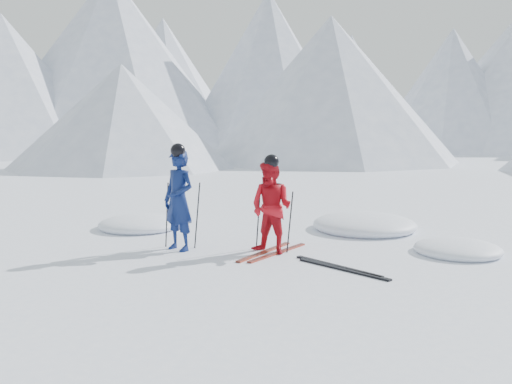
# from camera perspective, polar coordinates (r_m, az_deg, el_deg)

# --- Properties ---
(ground) EXTENTS (160.00, 160.00, 0.00)m
(ground) POSITION_cam_1_polar(r_m,az_deg,el_deg) (8.53, 11.90, -8.15)
(ground) COLOR white
(ground) RESTS_ON ground
(mountain_range) EXTENTS (106.15, 62.94, 15.53)m
(mountain_range) POSITION_cam_1_polar(r_m,az_deg,el_deg) (44.10, 22.38, 12.26)
(mountain_range) COLOR #B2BCD1
(mountain_range) RESTS_ON ground
(skier_blue) EXTENTS (0.77, 0.66, 1.80)m
(skier_blue) POSITION_cam_1_polar(r_m,az_deg,el_deg) (9.68, -8.14, -0.86)
(skier_blue) COLOR #0D1C50
(skier_blue) RESTS_ON ground
(skier_red) EXTENTS (0.94, 0.83, 1.62)m
(skier_red) POSITION_cam_1_polar(r_m,az_deg,el_deg) (9.36, 1.62, -1.62)
(skier_red) COLOR red
(skier_red) RESTS_ON ground
(pole_blue_left) EXTENTS (0.12, 0.08, 1.20)m
(pole_blue_left) POSITION_cam_1_polar(r_m,az_deg,el_deg) (9.98, -9.36, -2.39)
(pole_blue_left) COLOR black
(pole_blue_left) RESTS_ON ground
(pole_blue_right) EXTENTS (0.12, 0.07, 1.20)m
(pole_blue_right) POSITION_cam_1_polar(r_m,az_deg,el_deg) (9.86, -6.20, -2.45)
(pole_blue_right) COLOR black
(pole_blue_right) RESTS_ON ground
(pole_red_left) EXTENTS (0.11, 0.09, 1.08)m
(pole_red_left) POSITION_cam_1_polar(r_m,az_deg,el_deg) (9.71, 0.23, -2.92)
(pole_red_left) COLOR black
(pole_red_left) RESTS_ON ground
(pole_red_right) EXTENTS (0.11, 0.08, 1.08)m
(pole_red_right) POSITION_cam_1_polar(r_m,az_deg,el_deg) (9.48, 3.59, -3.17)
(pole_red_right) COLOR black
(pole_red_right) RESTS_ON ground
(ski_worn_left) EXTENTS (0.57, 1.66, 0.03)m
(ski_worn_left) POSITION_cam_1_polar(r_m,az_deg,el_deg) (9.54, 0.90, -6.31)
(ski_worn_left) COLOR black
(ski_worn_left) RESTS_ON ground
(ski_worn_right) EXTENTS (0.68, 1.62, 0.03)m
(ski_worn_right) POSITION_cam_1_polar(r_m,az_deg,el_deg) (9.48, 2.31, -6.39)
(ski_worn_right) COLOR black
(ski_worn_right) RESTS_ON ground
(ski_loose_a) EXTENTS (1.47, 1.01, 0.03)m
(ski_loose_a) POSITION_cam_1_polar(r_m,az_deg,el_deg) (8.67, 8.56, -7.74)
(ski_loose_a) COLOR black
(ski_loose_a) RESTS_ON ground
(ski_loose_b) EXTENTS (1.50, 0.97, 0.03)m
(ski_loose_b) POSITION_cam_1_polar(r_m,az_deg,el_deg) (8.51, 9.12, -8.02)
(ski_loose_b) COLOR black
(ski_loose_b) RESTS_ON ground
(snow_lumps) EXTENTS (9.29, 5.48, 0.48)m
(snow_lumps) POSITION_cam_1_polar(r_m,az_deg,el_deg) (11.01, 7.47, -4.66)
(snow_lumps) COLOR white
(snow_lumps) RESTS_ON ground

